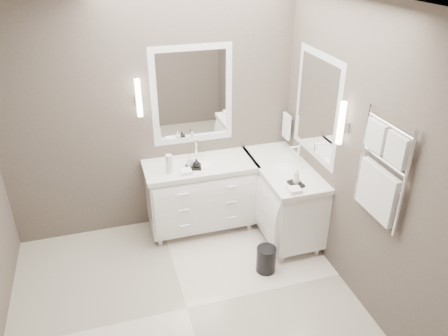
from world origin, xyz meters
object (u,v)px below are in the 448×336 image
object	(u,v)px
towel_ladder	(381,175)
waste_bin	(266,259)
vanity_right	(282,194)
vanity_back	(201,192)

from	to	relation	value
towel_ladder	waste_bin	xyz separation A→B (m)	(-0.65, 0.68, -1.25)
vanity_right	waste_bin	distance (m)	0.83
vanity_back	waste_bin	bearing A→B (deg)	-64.48
vanity_back	towel_ladder	xyz separation A→B (m)	(1.10, -1.63, 0.91)
towel_ladder	waste_bin	distance (m)	1.57
vanity_right	towel_ladder	world-z (taller)	towel_ladder
vanity_back	waste_bin	size ratio (longest dim) A/B	4.41
vanity_right	towel_ladder	size ratio (longest dim) A/B	1.38
vanity_right	towel_ladder	xyz separation A→B (m)	(0.23, -1.30, 0.91)
waste_bin	vanity_right	bearing A→B (deg)	55.47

